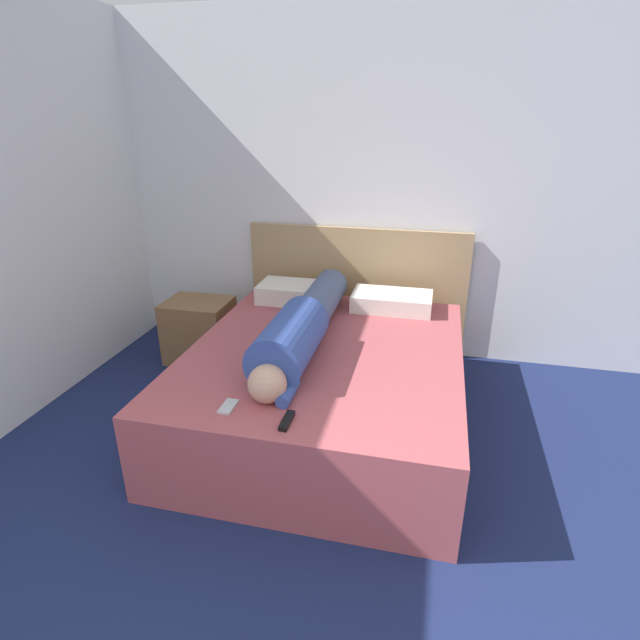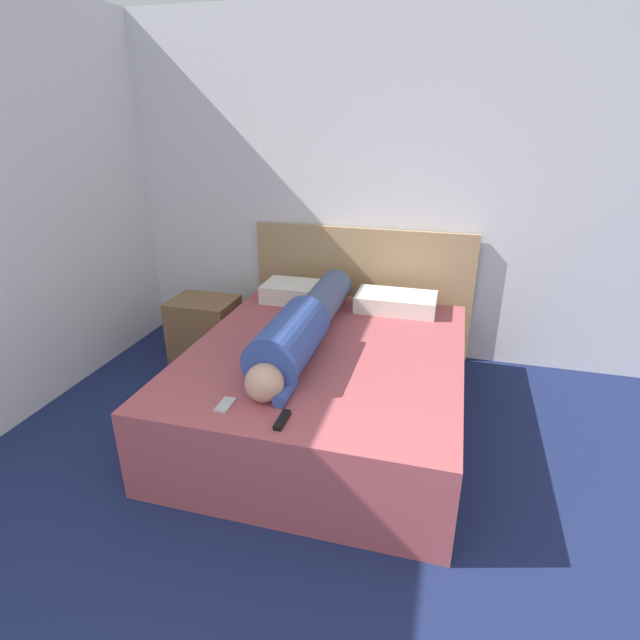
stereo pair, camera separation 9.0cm
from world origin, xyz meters
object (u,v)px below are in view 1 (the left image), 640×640
(person_lying, at_px, (302,326))
(pillow_second, at_px, (392,301))
(bed, at_px, (325,385))
(nightstand, at_px, (199,330))
(tv_remote, at_px, (287,421))
(pillow_near_headboard, at_px, (299,293))
(cell_phone, at_px, (228,406))

(person_lying, distance_m, pillow_second, 0.91)
(person_lying, bearing_deg, bed, -0.22)
(nightstand, relative_size, tv_remote, 3.33)
(bed, height_order, nightstand, bed)
(pillow_near_headboard, distance_m, tv_remote, 1.63)
(bed, distance_m, pillow_second, 0.90)
(person_lying, xyz_separation_m, tv_remote, (0.15, -0.82, -0.12))
(bed, bearing_deg, tv_remote, -90.00)
(nightstand, height_order, cell_phone, cell_phone)
(pillow_near_headboard, bearing_deg, pillow_second, 0.00)
(bed, height_order, person_lying, person_lying)
(person_lying, height_order, cell_phone, person_lying)
(bed, xyz_separation_m, cell_phone, (-0.32, -0.76, 0.26))
(person_lying, relative_size, tv_remote, 10.85)
(person_lying, xyz_separation_m, cell_phone, (-0.17, -0.76, -0.13))
(bed, height_order, tv_remote, tv_remote)
(pillow_near_headboard, xyz_separation_m, tv_remote, (0.38, -1.59, -0.06))
(pillow_second, xyz_separation_m, tv_remote, (-0.33, -1.59, -0.05))
(pillow_second, bearing_deg, bed, -113.00)
(nightstand, relative_size, pillow_second, 0.87)
(cell_phone, bearing_deg, nightstand, 121.68)
(nightstand, distance_m, pillow_second, 1.55)
(tv_remote, bearing_deg, pillow_near_headboard, 103.56)
(person_lying, bearing_deg, tv_remote, -79.75)
(person_lying, distance_m, pillow_near_headboard, 0.81)
(bed, bearing_deg, person_lying, 179.78)
(pillow_second, bearing_deg, cell_phone, -112.92)
(pillow_near_headboard, distance_m, cell_phone, 1.53)
(cell_phone, bearing_deg, pillow_near_headboard, 92.39)
(nightstand, bearing_deg, bed, -28.27)
(person_lying, xyz_separation_m, pillow_second, (0.47, 0.77, -0.08))
(bed, distance_m, nightstand, 1.34)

